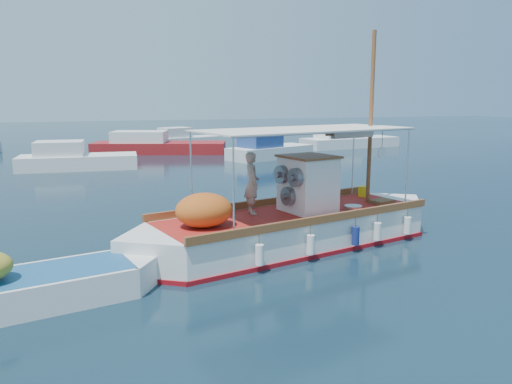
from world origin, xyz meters
name	(u,v)px	position (x,y,z in m)	size (l,w,h in m)	color
ground	(277,240)	(0.00, 0.00, 0.00)	(160.00, 160.00, 0.00)	black
fishing_caique	(291,227)	(0.18, -0.59, 0.53)	(9.62, 4.26, 6.03)	white
dinghy	(21,293)	(-6.31, -2.63, 0.29)	(5.52, 2.40, 1.38)	white
bg_boat_nw	(75,161)	(-5.48, 17.11, 0.49)	(6.55, 2.88, 1.80)	silver
bg_boat_n	(155,146)	(0.02, 24.12, 0.49)	(9.89, 5.66, 1.80)	maroon
bg_boat_ne	(268,151)	(6.63, 18.29, 0.49)	(6.48, 4.43, 1.80)	silver
bg_boat_e	(347,141)	(15.38, 23.26, 0.49)	(8.45, 3.70, 1.80)	silver
bg_boat_far_n	(183,141)	(2.83, 28.27, 0.49)	(6.17, 3.86, 1.80)	silver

